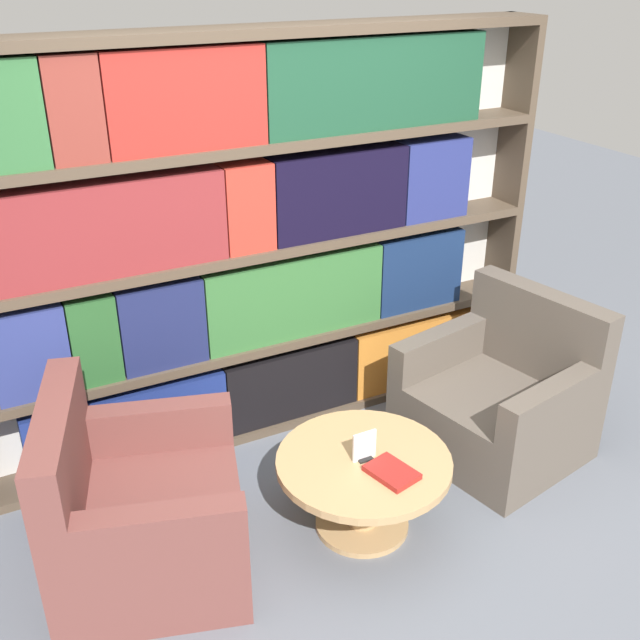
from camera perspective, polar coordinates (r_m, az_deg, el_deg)
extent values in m
plane|color=slate|center=(3.66, 5.15, -17.71)|extent=(14.00, 14.00, 0.00)
cube|color=silver|center=(4.15, -4.75, 6.13)|extent=(3.29, 0.05, 2.22)
cube|color=brown|center=(4.88, 13.87, 8.57)|extent=(0.05, 0.30, 2.22)
cube|color=brown|center=(4.54, -3.61, -7.30)|extent=(3.19, 0.30, 0.05)
cube|color=brown|center=(4.27, -3.81, -1.38)|extent=(3.19, 0.30, 0.05)
cube|color=brown|center=(4.04, -4.05, 5.59)|extent=(3.19, 0.30, 0.05)
cube|color=brown|center=(3.88, -4.31, 13.27)|extent=(3.19, 0.30, 0.05)
cube|color=brown|center=(3.79, -4.60, 21.09)|extent=(3.19, 0.30, 0.05)
cube|color=navy|center=(4.19, -14.44, -7.57)|extent=(1.07, 0.20, 0.42)
cube|color=black|center=(4.43, -2.43, -4.61)|extent=(0.83, 0.20, 0.42)
cube|color=orange|center=(4.85, 7.73, -1.92)|extent=(1.05, 0.20, 0.42)
cube|color=navy|center=(3.87, -21.32, -2.16)|extent=(0.35, 0.20, 0.46)
cube|color=#275829|center=(3.90, -16.97, -1.24)|extent=(0.23, 0.20, 0.46)
cube|color=navy|center=(3.96, -12.12, -0.19)|extent=(0.44, 0.20, 0.46)
cube|color=#346C35|center=(4.19, -2.18, 1.94)|extent=(1.06, 0.20, 0.46)
cube|color=navy|center=(4.56, 7.18, 3.90)|extent=(0.57, 0.20, 0.46)
cube|color=maroon|center=(3.71, -15.81, 6.83)|extent=(1.12, 0.20, 0.45)
cube|color=red|center=(3.89, -5.75, 8.62)|extent=(0.26, 0.20, 0.45)
cube|color=black|center=(4.11, 1.23, 9.71)|extent=(0.79, 0.20, 0.45)
cube|color=navy|center=(4.42, 8.35, 10.66)|extent=(0.42, 0.20, 0.45)
cube|color=maroon|center=(3.55, -18.39, 15.07)|extent=(0.24, 0.20, 0.46)
cube|color=#A82821|center=(3.67, -10.38, 16.27)|extent=(0.76, 0.20, 0.46)
cube|color=#1B482F|center=(4.09, 4.02, 17.63)|extent=(1.27, 0.20, 0.46)
cube|color=brown|center=(3.59, -12.64, -15.36)|extent=(1.02, 1.07, 0.38)
cube|color=brown|center=(3.36, -19.15, -10.03)|extent=(0.38, 0.88, 0.50)
cube|color=brown|center=(3.10, -11.95, -15.66)|extent=(0.67, 0.31, 0.23)
cube|color=brown|center=(3.70, -11.96, -7.86)|extent=(0.67, 0.31, 0.23)
cube|color=brown|center=(4.32, 12.98, -7.36)|extent=(0.96, 1.02, 0.38)
cube|color=brown|center=(4.34, 16.37, -0.89)|extent=(0.31, 0.89, 0.50)
cube|color=brown|center=(4.32, 8.96, -2.23)|extent=(0.68, 0.25, 0.23)
cube|color=brown|center=(3.93, 17.03, -6.30)|extent=(0.68, 0.25, 0.23)
cylinder|color=tan|center=(3.70, 3.27, -13.25)|extent=(0.15, 0.15, 0.36)
cylinder|color=tan|center=(3.81, 3.21, -15.18)|extent=(0.46, 0.46, 0.03)
cylinder|color=tan|center=(3.58, 3.36, -10.76)|extent=(0.83, 0.83, 0.04)
cube|color=black|center=(3.56, 3.37, -10.44)|extent=(0.07, 0.06, 0.01)
cube|color=white|center=(3.52, 3.40, -9.54)|extent=(0.12, 0.01, 0.15)
cube|color=maroon|center=(3.47, 5.49, -11.48)|extent=(0.21, 0.26, 0.03)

